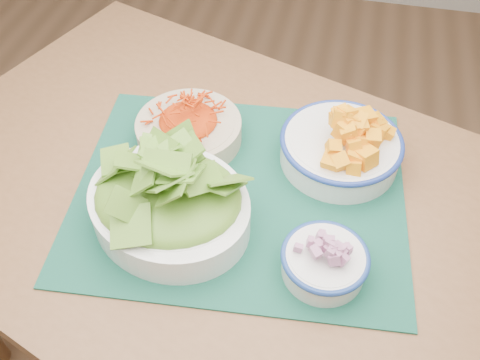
# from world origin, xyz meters

# --- Properties ---
(ground) EXTENTS (4.00, 4.00, 0.00)m
(ground) POSITION_xyz_m (0.00, 0.00, 0.00)
(ground) COLOR #976B49
(ground) RESTS_ON ground
(table) EXTENTS (1.45, 1.20, 0.75)m
(table) POSITION_xyz_m (-0.04, -0.12, 0.66)
(table) COLOR brown
(table) RESTS_ON ground
(placemat) EXTENTS (0.65, 0.55, 0.00)m
(placemat) POSITION_xyz_m (-0.00, -0.12, 0.75)
(placemat) COLOR #0A3328
(placemat) RESTS_ON table
(carrot_bowl) EXTENTS (0.26, 0.26, 0.08)m
(carrot_bowl) POSITION_xyz_m (-0.13, -0.01, 0.79)
(carrot_bowl) COLOR #BEAC8D
(carrot_bowl) RESTS_ON placemat
(squash_bowl) EXTENTS (0.25, 0.25, 0.11)m
(squash_bowl) POSITION_xyz_m (0.17, 0.00, 0.81)
(squash_bowl) COLOR silver
(squash_bowl) RESTS_ON placemat
(lettuce_bowl) EXTENTS (0.37, 0.35, 0.15)m
(lettuce_bowl) POSITION_xyz_m (-0.10, -0.21, 0.82)
(lettuce_bowl) COLOR white
(lettuce_bowl) RESTS_ON placemat
(onion_bowl) EXTENTS (0.14, 0.14, 0.08)m
(onion_bowl) POSITION_xyz_m (0.17, -0.26, 0.79)
(onion_bowl) COLOR silver
(onion_bowl) RESTS_ON placemat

